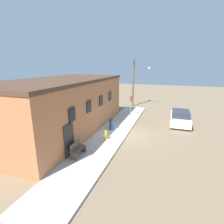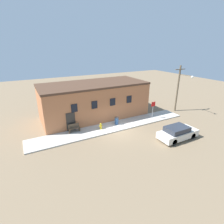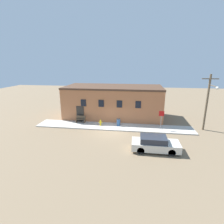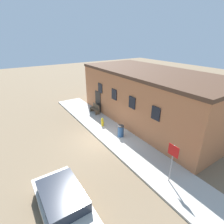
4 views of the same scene
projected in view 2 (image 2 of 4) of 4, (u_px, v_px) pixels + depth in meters
The scene contains 9 objects.
ground_plane at pixel (119, 131), 19.62m from camera, with size 80.00×80.00×0.00m, color #7A664C.
sidewalk at pixel (113, 127), 20.68m from camera, with size 19.32×2.63×0.12m.
brick_building at pixel (94, 100), 23.21m from camera, with size 13.65×6.17×4.55m.
fire_hydrant at pixel (101, 126), 19.79m from camera, with size 0.44×0.21×0.75m.
stop_sign at pixel (153, 107), 22.41m from camera, with size 0.60×0.06×2.23m.
bench at pixel (74, 128), 19.21m from camera, with size 1.22×0.44×0.88m.
trash_bin at pixel (117, 121), 21.00m from camera, with size 0.48×0.48×0.91m.
utility_pole at pixel (179, 87), 24.53m from camera, with size 1.80×2.36×6.55m.
parked_car at pixel (177, 133), 17.93m from camera, with size 4.24×1.82×1.37m.
Camera 2 is at (-8.95, -15.14, 9.00)m, focal length 28.00 mm.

